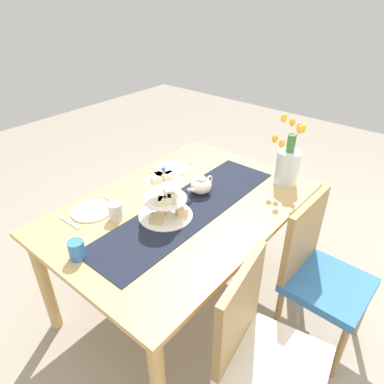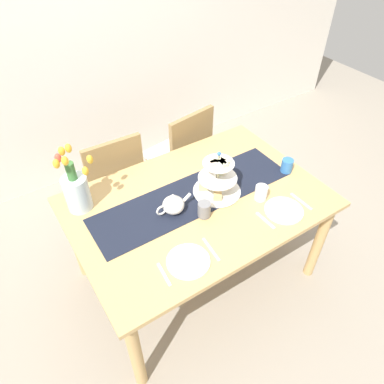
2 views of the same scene
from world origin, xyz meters
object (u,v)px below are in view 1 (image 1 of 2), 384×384
tiered_cake_stand (165,200)px  fork_right (112,200)px  fork_left (186,161)px  dinner_plate_right (92,211)px  tulip_vase (288,163)px  knife_left (157,176)px  mug_orange (77,250)px  chair_left (318,270)px  chair_right (261,349)px  knife_right (70,223)px  mug_grey (171,188)px  teapot (201,185)px  mug_white_text (115,211)px  dinner_plate_left (172,168)px  dining_table (183,219)px

tiered_cake_stand → fork_right: bearing=-76.2°
fork_left → dinner_plate_right: 0.82m
tulip_vase → knife_left: tulip_vase is taller
tiered_cake_stand → mug_orange: size_ratio=3.20×
tiered_cake_stand → fork_left: (-0.59, -0.36, -0.11)m
chair_left → chair_right: size_ratio=1.00×
knife_right → mug_grey: mug_grey is taller
fork_left → knife_right: (0.97, 0.00, 0.00)m
fork_right → mug_orange: bearing=32.5°
fork_left → knife_left: same height
chair_right → dinner_plate_right: bearing=-88.9°
dinner_plate_right → knife_right: 0.15m
tulip_vase → mug_grey: 0.75m
teapot → fork_right: teapot is taller
tiered_cake_stand → knife_right: 0.53m
mug_orange → fork_left: bearing=-166.3°
chair_left → dinner_plate_right: size_ratio=3.96×
mug_orange → mug_white_text: bearing=-161.5°
teapot → fork_left: bearing=-127.1°
tulip_vase → mug_white_text: (0.95, -0.53, -0.10)m
tulip_vase → mug_orange: size_ratio=4.62×
dinner_plate_left → knife_left: size_ratio=1.35×
fork_left → mug_orange: 1.13m
tiered_cake_stand → dining_table: bearing=-178.3°
tiered_cake_stand → chair_right: bearing=74.3°
dining_table → mug_grey: bearing=-108.4°
chair_left → mug_orange: size_ratio=9.58×
chair_left → dinner_plate_left: bearing=-91.6°
knife_right → mug_orange: mug_orange is taller
fork_left → knife_right: same height
tiered_cake_stand → dinner_plate_left: (-0.44, -0.36, -0.11)m
dining_table → tiered_cake_stand: 0.25m
dining_table → mug_white_text: mug_white_text is taller
dinner_plate_left → knife_right: size_ratio=1.35×
knife_left → mug_orange: bearing=18.4°
fork_left → dinner_plate_right: (0.82, 0.00, 0.00)m
chair_right → dinner_plate_right: (0.02, -1.11, 0.25)m
chair_left → mug_white_text: 1.16m
chair_left → dinner_plate_right: 1.31m
knife_left → dinner_plate_right: dinner_plate_right is taller
knife_left → tulip_vase: bearing=123.9°
fork_left → mug_white_text: mug_white_text is taller
chair_left → mug_orange: (0.92, -0.84, 0.29)m
chair_left → mug_orange: 1.28m
chair_left → fork_left: bearing=-99.0°
chair_right → fork_right: size_ratio=6.07×
chair_left → teapot: chair_left is taller
chair_right → fork_left: size_ratio=6.07×
mug_grey → mug_white_text: bearing=-10.4°
dinner_plate_left → tulip_vase: bearing=114.8°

